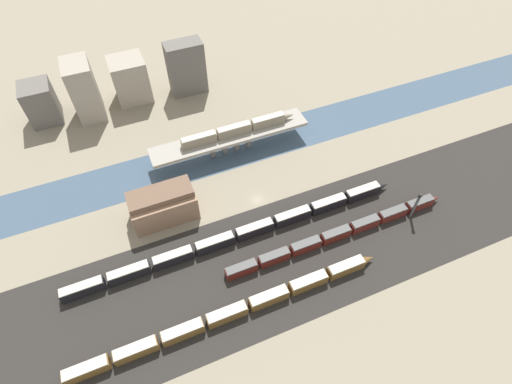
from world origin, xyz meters
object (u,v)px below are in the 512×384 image
at_px(train_yard_near, 232,312).
at_px(train_yard_far, 239,235).
at_px(warehouse_building, 163,204).
at_px(train_yard_mid, 339,233).
at_px(signal_tower, 415,206).
at_px(train_on_bridge, 238,129).

xyz_separation_m(train_yard_near, train_yard_far, (10.89, 22.83, 0.13)).
height_order(train_yard_far, warehouse_building, warehouse_building).
relative_size(train_yard_near, train_yard_far, 0.83).
distance_m(train_yard_near, train_yard_mid, 41.92).
distance_m(warehouse_building, signal_tower, 81.64).
relative_size(train_on_bridge, train_yard_far, 0.40).
bearing_deg(signal_tower, train_yard_far, 166.33).
distance_m(train_yard_near, train_yard_far, 25.30).
xyz_separation_m(train_on_bridge, train_yard_far, (-14.57, -38.45, -7.52)).
distance_m(train_yard_far, warehouse_building, 26.84).
xyz_separation_m(train_on_bridge, train_yard_mid, (14.90, -49.97, -7.71)).
bearing_deg(warehouse_building, train_yard_far, -43.33).
xyz_separation_m(train_yard_near, train_yard_mid, (40.36, 11.32, -0.05)).
xyz_separation_m(train_yard_mid, signal_tower, (26.36, -2.07, 3.80)).
xyz_separation_m(train_on_bridge, signal_tower, (41.26, -52.03, -3.91)).
bearing_deg(warehouse_building, signal_tower, -22.95).
relative_size(train_on_bridge, train_yard_near, 0.49).
bearing_deg(train_yard_mid, train_on_bridge, 106.61).
distance_m(train_yard_near, warehouse_building, 42.11).
bearing_deg(warehouse_building, train_yard_mid, -31.37).
relative_size(warehouse_building, signal_tower, 1.82).
bearing_deg(train_yard_far, train_yard_near, -115.51).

